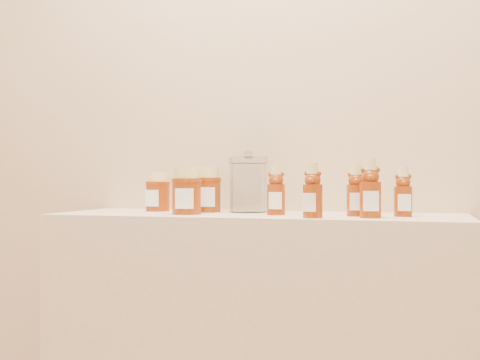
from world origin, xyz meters
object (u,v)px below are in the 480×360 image
(bear_bottle_back_left, at_px, (276,186))
(honey_jar_left, at_px, (158,192))
(bear_bottle_front_left, at_px, (313,187))
(glass_canister, at_px, (248,182))

(bear_bottle_back_left, distance_m, honey_jar_left, 0.42)
(bear_bottle_front_left, bearing_deg, glass_canister, 149.40)
(honey_jar_left, height_order, glass_canister, glass_canister)
(bear_bottle_back_left, distance_m, bear_bottle_front_left, 0.16)
(bear_bottle_back_left, distance_m, glass_canister, 0.16)
(bear_bottle_front_left, bearing_deg, honey_jar_left, 171.13)
(bear_bottle_front_left, bearing_deg, bear_bottle_back_left, 151.39)
(glass_canister, bearing_deg, bear_bottle_back_left, -44.03)
(honey_jar_left, relative_size, glass_canister, 0.67)
(bear_bottle_back_left, relative_size, bear_bottle_front_left, 1.00)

